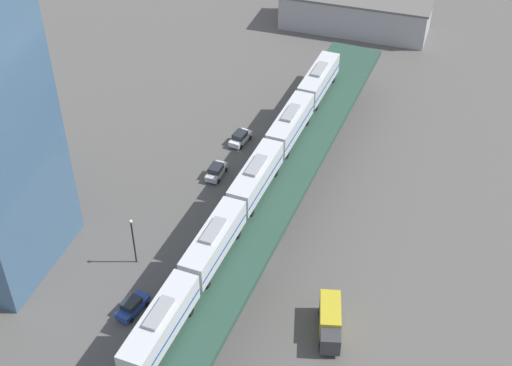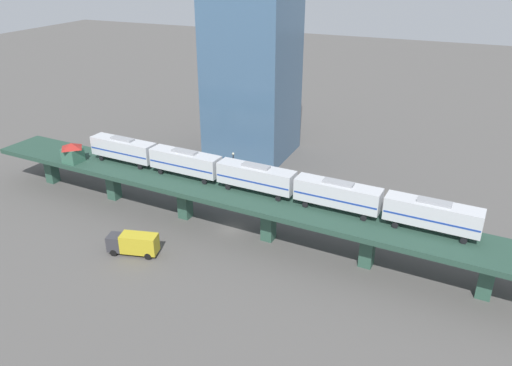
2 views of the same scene
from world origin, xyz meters
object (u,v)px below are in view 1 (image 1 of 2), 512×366
(delivery_truck, at_px, (330,321))
(subway_train, at_px, (256,176))
(street_car_white, at_px, (240,138))
(warehouse_building, at_px, (355,12))
(street_car_silver, at_px, (216,171))
(street_car_blue, at_px, (132,306))
(street_lamp, at_px, (133,238))

(delivery_truck, bearing_deg, subway_train, 133.99)
(street_car_white, xyz_separation_m, warehouse_building, (8.79, 43.26, 2.47))
(subway_train, bearing_deg, street_car_silver, 133.44)
(street_car_blue, bearing_deg, street_car_silver, 89.15)
(street_car_white, bearing_deg, street_car_silver, -93.91)
(subway_train, height_order, street_car_blue, subway_train)
(street_car_silver, height_order, warehouse_building, warehouse_building)
(subway_train, height_order, street_lamp, subway_train)
(street_car_silver, distance_m, warehouse_building, 53.10)
(delivery_truck, bearing_deg, street_car_white, 123.81)
(subway_train, height_order, street_car_silver, subway_train)
(street_car_blue, xyz_separation_m, warehouse_building, (9.80, 79.07, 2.47))
(warehouse_building, bearing_deg, subway_train, -90.35)
(street_car_silver, xyz_separation_m, warehouse_building, (9.40, 52.20, 2.47))
(delivery_truck, xyz_separation_m, warehouse_building, (-12.54, 75.12, 1.65))
(street_car_blue, distance_m, street_lamp, 8.73)
(street_car_blue, relative_size, street_car_silver, 1.05)
(street_lamp, distance_m, warehouse_building, 72.72)
(street_car_white, relative_size, street_car_silver, 1.04)
(street_car_blue, height_order, street_car_silver, same)
(street_car_blue, bearing_deg, street_car_white, 88.38)
(street_car_blue, distance_m, delivery_truck, 22.71)
(street_car_silver, bearing_deg, street_lamp, -100.26)
(subway_train, distance_m, street_lamp, 16.71)
(subway_train, relative_size, street_car_blue, 13.33)
(street_car_white, bearing_deg, subway_train, -65.51)
(street_car_blue, xyz_separation_m, delivery_truck, (22.34, 3.95, 0.82))
(street_car_white, relative_size, delivery_truck, 0.62)
(street_car_blue, relative_size, street_car_white, 1.01)
(subway_train, xyz_separation_m, delivery_truck, (12.92, -13.38, -7.43))
(delivery_truck, distance_m, street_lamp, 25.80)
(street_car_white, bearing_deg, street_lamp, -98.27)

